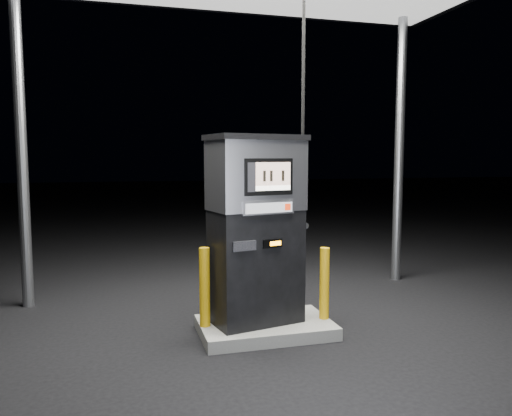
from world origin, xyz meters
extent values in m
plane|color=black|center=(0.00, 0.00, 0.00)|extent=(80.00, 80.00, 0.00)
cube|color=#605F5B|center=(0.00, 0.00, 0.07)|extent=(1.60, 1.00, 0.15)
cylinder|color=gray|center=(-3.00, 2.00, 2.25)|extent=(0.16, 0.16, 4.50)
cylinder|color=gray|center=(3.00, 2.00, 2.25)|extent=(0.16, 0.16, 4.50)
cube|color=black|center=(0.00, 2.50, 4.67)|extent=(7.00, 0.08, 0.37)
cube|color=black|center=(-0.11, 0.04, 0.84)|extent=(1.15, 0.81, 1.38)
cube|color=silver|center=(-0.11, 0.04, 1.94)|extent=(1.17, 0.84, 0.83)
cube|color=black|center=(-0.11, 0.04, 2.38)|extent=(1.23, 0.89, 0.07)
cube|color=black|center=(-0.04, -0.27, 1.93)|extent=(0.61, 0.16, 0.42)
cube|color=tan|center=(0.01, -0.28, 1.97)|extent=(0.44, 0.10, 0.26)
cube|color=white|center=(0.01, -0.28, 1.81)|extent=(0.44, 0.10, 0.06)
cube|color=silver|center=(-0.04, -0.27, 1.58)|extent=(0.65, 0.17, 0.15)
cube|color=#999AA0|center=(-0.04, -0.29, 1.58)|extent=(0.59, 0.13, 0.12)
cube|color=red|center=(0.20, -0.24, 1.58)|extent=(0.08, 0.02, 0.08)
cube|color=black|center=(0.01, -0.26, 1.16)|extent=(0.24, 0.07, 0.10)
cube|color=orange|center=(0.04, -0.27, 1.16)|extent=(0.14, 0.03, 0.05)
cube|color=black|center=(-0.35, -0.34, 1.16)|extent=(0.29, 0.09, 0.11)
cube|color=black|center=(0.45, 0.16, 1.31)|extent=(0.15, 0.22, 0.27)
cylinder|color=gray|center=(0.52, 0.17, 1.31)|extent=(0.13, 0.25, 0.08)
cylinder|color=black|center=(0.51, 0.11, 3.14)|extent=(0.05, 0.05, 3.41)
cylinder|color=#DDA30C|center=(-0.74, 0.04, 0.62)|extent=(0.16, 0.16, 0.95)
cylinder|color=#DDA30C|center=(0.74, -0.08, 0.60)|extent=(0.13, 0.13, 0.89)
camera|label=1|loc=(-1.69, -5.69, 2.15)|focal=35.00mm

